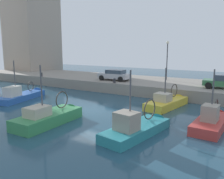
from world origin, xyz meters
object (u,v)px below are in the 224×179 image
(parked_car_green, at_px, (224,81))
(mooring_bollard_south, at_px, (114,81))
(fishing_boat_teal, at_px, (139,131))
(fishing_boat_green, at_px, (52,121))
(parked_car_silver, at_px, (115,75))
(fishing_boat_red, at_px, (212,125))
(quay_streetlamp, at_px, (167,54))
(fishing_boat_blue, at_px, (24,97))
(mooring_bollard_mid, at_px, (42,75))
(fishing_boat_yellow, at_px, (168,105))

(parked_car_green, xyz_separation_m, mooring_bollard_south, (-2.72, 11.16, -0.43))
(fishing_boat_teal, height_order, parked_car_green, fishing_boat_teal)
(fishing_boat_green, bearing_deg, parked_car_silver, 12.34)
(fishing_boat_green, relative_size, fishing_boat_red, 1.06)
(fishing_boat_red, distance_m, quay_streetlamp, 14.86)
(fishing_boat_teal, height_order, fishing_boat_red, fishing_boat_teal)
(parked_car_silver, bearing_deg, fishing_boat_blue, 150.59)
(fishing_boat_green, bearing_deg, fishing_boat_red, -62.84)
(parked_car_silver, bearing_deg, mooring_bollard_mid, 100.64)
(fishing_boat_yellow, relative_size, quay_streetlamp, 1.25)
(parked_car_silver, xyz_separation_m, mooring_bollard_south, (-2.03, -1.21, -0.42))
(fishing_boat_blue, height_order, quay_streetlamp, quay_streetlamp)
(fishing_boat_teal, xyz_separation_m, quay_streetlamp, (15.93, 3.80, 4.31))
(fishing_boat_blue, xyz_separation_m, mooring_bollard_mid, (7.43, 5.46, 1.34))
(fishing_boat_yellow, bearing_deg, parked_car_silver, 60.96)
(fishing_boat_blue, distance_m, parked_car_green, 20.48)
(parked_car_silver, bearing_deg, quay_streetlamp, -56.19)
(quay_streetlamp, bearing_deg, mooring_bollard_south, 143.40)
(parked_car_silver, xyz_separation_m, quay_streetlamp, (3.62, -5.41, 2.56))
(fishing_boat_blue, xyz_separation_m, mooring_bollard_south, (7.43, -6.54, 1.34))
(fishing_boat_teal, height_order, mooring_bollard_south, fishing_boat_teal)
(fishing_boat_blue, bearing_deg, mooring_bollard_mid, 36.31)
(fishing_boat_green, xyz_separation_m, fishing_boat_teal, (1.26, -6.24, 0.04))
(fishing_boat_green, height_order, fishing_boat_teal, fishing_boat_green)
(parked_car_silver, distance_m, mooring_bollard_mid, 10.98)
(mooring_bollard_south, bearing_deg, fishing_boat_yellow, -110.30)
(fishing_boat_teal, bearing_deg, mooring_bollard_mid, 62.79)
(parked_car_green, relative_size, mooring_bollard_south, 7.21)
(mooring_bollard_south, height_order, quay_streetlamp, quay_streetlamp)
(fishing_boat_green, xyz_separation_m, parked_car_green, (14.26, -9.41, 1.80))
(fishing_boat_red, height_order, parked_car_silver, fishing_boat_red)
(fishing_boat_green, relative_size, parked_car_green, 1.51)
(fishing_boat_yellow, distance_m, quay_streetlamp, 9.92)
(fishing_boat_red, bearing_deg, parked_car_green, 2.68)
(fishing_boat_green, relative_size, quay_streetlamp, 1.24)
(fishing_boat_green, relative_size, mooring_bollard_south, 10.92)
(fishing_boat_green, distance_m, fishing_boat_yellow, 10.44)
(fishing_boat_green, distance_m, mooring_bollard_mid, 18.01)
(fishing_boat_teal, distance_m, mooring_bollard_mid, 22.52)
(parked_car_green, relative_size, quay_streetlamp, 0.82)
(fishing_boat_teal, bearing_deg, parked_car_silver, 36.80)
(fishing_boat_teal, bearing_deg, fishing_boat_green, 101.42)
(parked_car_silver, xyz_separation_m, parked_car_green, (0.69, -12.38, 0.01))
(mooring_bollard_mid, bearing_deg, mooring_bollard_south, -90.00)
(fishing_boat_yellow, height_order, mooring_bollard_mid, fishing_boat_yellow)
(fishing_boat_blue, relative_size, mooring_bollard_south, 12.13)
(mooring_bollard_south, relative_size, quay_streetlamp, 0.11)
(fishing_boat_yellow, distance_m, fishing_boat_red, 5.72)
(fishing_boat_teal, relative_size, parked_car_silver, 1.56)
(parked_car_silver, bearing_deg, parked_car_green, -86.80)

